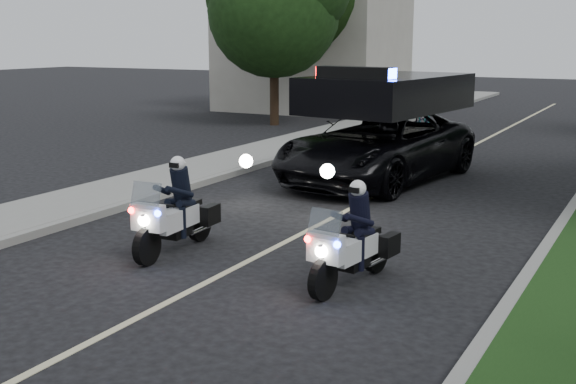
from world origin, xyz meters
name	(u,v)px	position (x,y,z in m)	size (l,w,h in m)	color
ground	(95,340)	(0.00, 0.00, 0.00)	(120.00, 120.00, 0.00)	black
curb_right	(576,203)	(4.10, 10.00, 0.07)	(0.20, 60.00, 0.15)	gray
curb_left	(244,170)	(-4.10, 10.00, 0.07)	(0.20, 60.00, 0.15)	gray
sidewalk_left	(209,166)	(-5.20, 10.00, 0.08)	(2.00, 60.00, 0.16)	gray
building_far	(313,37)	(-10.00, 26.00, 3.50)	(8.00, 6.00, 7.00)	#A8A396
lane_marking	(392,188)	(0.00, 10.00, 0.00)	(0.12, 50.00, 0.01)	#BFB78C
police_moto_left	(176,252)	(-1.33, 3.36, 0.00)	(0.66, 1.87, 1.59)	silver
police_moto_right	(351,285)	(1.89, 3.22, 0.00)	(0.63, 1.79, 1.52)	silver
police_suv	(377,181)	(-0.61, 10.61, 0.00)	(2.89, 6.24, 3.03)	black
bicycle	(423,128)	(-2.96, 21.55, 0.00)	(0.54, 1.54, 0.80)	black
cyclist	(423,128)	(-2.96, 21.55, 0.00)	(0.61, 0.40, 1.68)	black
tree_left_near	(274,125)	(-8.56, 19.62, 0.00)	(5.23, 5.23, 8.71)	#193A13
tree_left_far	(310,113)	(-9.33, 24.44, 0.00)	(6.47, 6.47, 10.78)	#1A3510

